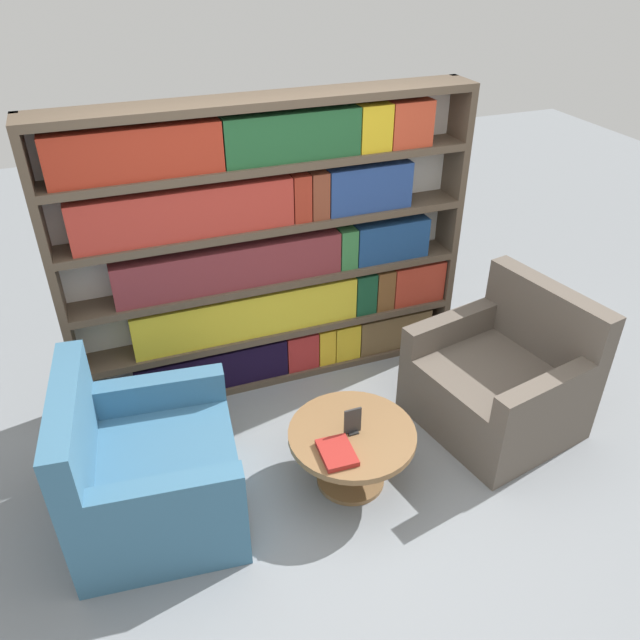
# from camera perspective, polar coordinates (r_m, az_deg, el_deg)

# --- Properties ---
(ground_plane) EXTENTS (14.00, 14.00, 0.00)m
(ground_plane) POSITION_cam_1_polar(r_m,az_deg,el_deg) (3.81, 2.14, -16.06)
(ground_plane) COLOR gray
(bookshelf) EXTENTS (2.74, 0.30, 2.00)m
(bookshelf) POSITION_cam_1_polar(r_m,az_deg,el_deg) (4.21, -4.46, 6.20)
(bookshelf) COLOR silver
(bookshelf) RESTS_ON ground_plane
(armchair_left) EXTENTS (0.97, 1.03, 0.94)m
(armchair_left) POSITION_cam_1_polar(r_m,az_deg,el_deg) (3.63, -15.40, -13.42)
(armchair_left) COLOR #386684
(armchair_left) RESTS_ON ground_plane
(armchair_right) EXTENTS (1.04, 1.09, 0.94)m
(armchair_right) POSITION_cam_1_polar(r_m,az_deg,el_deg) (4.27, 16.21, -5.45)
(armchair_right) COLOR brown
(armchair_right) RESTS_ON ground_plane
(coffee_table) EXTENTS (0.74, 0.74, 0.39)m
(coffee_table) POSITION_cam_1_polar(r_m,az_deg,el_deg) (3.71, 2.91, -11.43)
(coffee_table) COLOR brown
(coffee_table) RESTS_ON ground_plane
(table_sign) EXTENTS (0.10, 0.06, 0.17)m
(table_sign) POSITION_cam_1_polar(r_m,az_deg,el_deg) (3.58, 2.99, -9.33)
(table_sign) COLOR black
(table_sign) RESTS_ON coffee_table
(stray_book) EXTENTS (0.19, 0.25, 0.03)m
(stray_book) POSITION_cam_1_polar(r_m,az_deg,el_deg) (3.49, 1.56, -12.04)
(stray_book) COLOR maroon
(stray_book) RESTS_ON coffee_table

